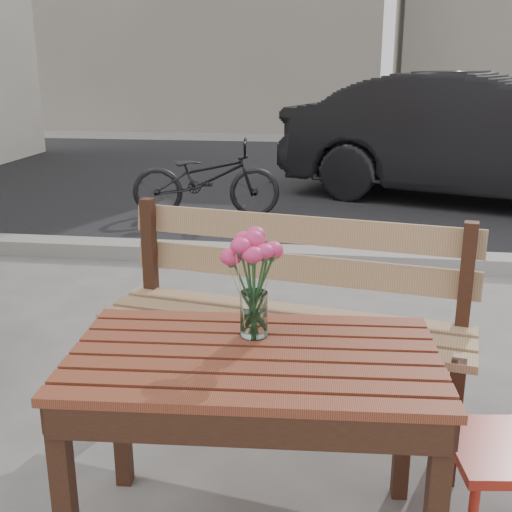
{
  "coord_description": "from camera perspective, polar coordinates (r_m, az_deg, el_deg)",
  "views": [
    {
      "loc": [
        0.35,
        -1.91,
        1.56
      ],
      "look_at": [
        0.07,
        0.05,
        0.96
      ],
      "focal_mm": 45.0,
      "sensor_mm": 36.0,
      "label": 1
    }
  ],
  "objects": [
    {
      "name": "main_bench",
      "position": [
        2.78,
        3.05,
        -3.47
      ],
      "size": [
        1.62,
        0.74,
        0.97
      ],
      "rotation": [
        0.0,
        0.0,
        -0.18
      ],
      "color": "#97714E",
      "rests_on": "ground"
    },
    {
      "name": "bicycle",
      "position": [
        6.66,
        -4.48,
        6.88
      ],
      "size": [
        1.58,
        0.74,
        0.8
      ],
      "primitive_type": "imported",
      "rotation": [
        0.0,
        0.0,
        1.71
      ],
      "color": "black",
      "rests_on": "ground"
    },
    {
      "name": "parked_car",
      "position": [
        7.76,
        19.47,
        9.85
      ],
      "size": [
        4.66,
        2.93,
        1.45
      ],
      "primitive_type": "imported",
      "rotation": [
        0.0,
        0.0,
        1.23
      ],
      "color": "black",
      "rests_on": "ground"
    },
    {
      "name": "street",
      "position": [
        7.15,
        5.05,
        4.54
      ],
      "size": [
        30.0,
        8.12,
        0.12
      ],
      "color": "black",
      "rests_on": "ground"
    },
    {
      "name": "main_vase",
      "position": [
        2.03,
        -0.2,
        -1.39
      ],
      "size": [
        0.19,
        0.19,
        0.35
      ],
      "color": "white",
      "rests_on": "main_table"
    },
    {
      "name": "ground",
      "position": [
        2.49,
        -1.93,
        -21.82
      ],
      "size": [
        80.0,
        80.0,
        0.0
      ],
      "primitive_type": "plane",
      "color": "#5F5D5B",
      "rests_on": "ground"
    },
    {
      "name": "main_table",
      "position": [
        2.04,
        -0.19,
        -11.53
      ],
      "size": [
        1.18,
        0.73,
        0.7
      ],
      "rotation": [
        0.0,
        0.0,
        0.06
      ],
      "color": "maroon",
      "rests_on": "ground"
    }
  ]
}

